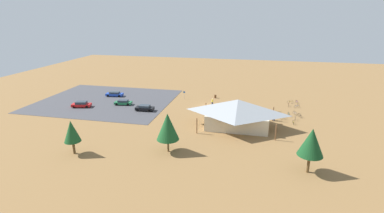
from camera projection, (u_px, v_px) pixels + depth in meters
name	position (u px, v px, depth m)	size (l,w,h in m)	color
ground	(209.00, 106.00, 72.84)	(160.00, 160.00, 0.00)	olive
parking_lot_asphalt	(106.00, 101.00, 77.05)	(34.47, 29.11, 0.05)	#424247
bike_pavilion	(237.00, 112.00, 58.20)	(15.13, 10.62, 5.85)	beige
trash_bin	(215.00, 96.00, 79.34)	(0.60, 0.60, 0.90)	brown
lot_sign	(184.00, 94.00, 78.33)	(0.56, 0.08, 2.20)	#99999E
pine_midwest	(168.00, 127.00, 47.25)	(3.74, 3.74, 6.78)	brown
pine_far_west	(311.00, 142.00, 40.80)	(3.64, 3.64, 6.87)	brown
pine_west	(72.00, 131.00, 46.70)	(2.68, 2.68, 5.81)	brown
bicycle_yellow_lone_west	(290.00, 102.00, 74.68)	(1.65, 0.51, 0.81)	black
bicycle_silver_yard_center	(278.00, 113.00, 66.57)	(1.66, 0.48, 0.80)	black
bicycle_orange_mid_cluster	(269.00, 114.00, 65.64)	(0.48, 1.81, 0.84)	black
bicycle_white_edge_south	(295.00, 119.00, 62.77)	(0.48, 1.70, 0.83)	black
bicycle_green_by_bin	(284.00, 118.00, 63.12)	(1.44, 0.87, 0.85)	black
bicycle_teal_near_sign	(289.00, 114.00, 65.32)	(0.48, 1.75, 0.82)	black
bicycle_purple_front_row	(297.00, 102.00, 74.83)	(0.62, 1.65, 0.79)	black
bicycle_red_yard_left	(288.00, 105.00, 72.16)	(0.48, 1.62, 0.75)	black
bicycle_blue_trailside	(297.00, 106.00, 71.18)	(1.45, 0.99, 0.79)	black
bicycle_black_yard_right	(300.00, 116.00, 64.54)	(0.73, 1.55, 0.86)	black
bicycle_yellow_edge_north	(293.00, 122.00, 60.65)	(0.48, 1.68, 0.79)	black
bicycle_silver_back_row	(295.00, 113.00, 66.10)	(0.89, 1.48, 0.83)	black
car_black_inner_stall	(145.00, 108.00, 68.73)	(4.41, 2.06, 1.38)	black
car_green_end_stall	(123.00, 102.00, 73.25)	(4.50, 2.33, 1.29)	#1E6B3D
car_blue_aisle_side	(115.00, 94.00, 80.78)	(4.87, 2.32, 1.32)	#1E42B2
car_red_near_entry	(81.00, 104.00, 71.40)	(4.92, 2.90, 1.45)	red
visitor_near_lot	(212.00, 102.00, 72.77)	(0.40, 0.37, 1.79)	#2D3347
visitor_at_bikes	(274.00, 116.00, 62.42)	(0.36, 0.39, 1.79)	#2D3347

